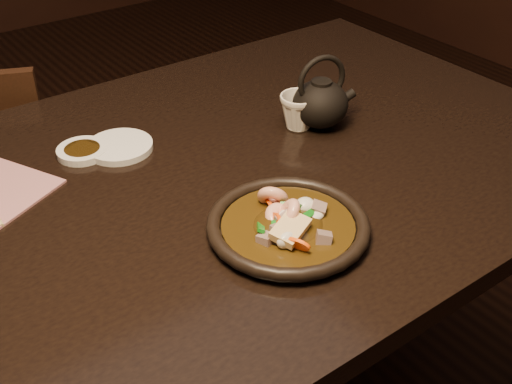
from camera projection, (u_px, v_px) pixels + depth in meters
table at (172, 225)px, 1.12m from camera, size 1.60×0.90×0.75m
plate at (288, 226)px, 0.97m from camera, size 0.25×0.25×0.03m
stirfry at (288, 223)px, 0.96m from camera, size 0.14×0.17×0.06m
soy_dish at (83, 151)px, 1.16m from camera, size 0.09×0.09×0.01m
saucer_right at (120, 147)px, 1.17m from camera, size 0.12×0.12×0.01m
tea_cup at (299, 110)px, 1.23m from camera, size 0.09×0.08×0.07m
teapot at (321, 101)px, 1.22m from camera, size 0.13×0.11×0.14m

